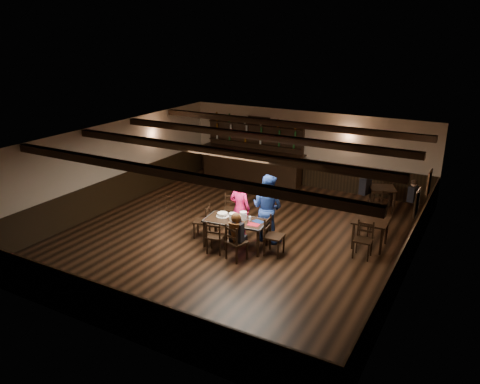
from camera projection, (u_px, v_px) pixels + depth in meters
The scene contains 25 objects.
ground at pixel (238, 235), 12.93m from camera, with size 10.00×10.00×0.00m, color black.
room_shell at pixel (239, 175), 12.38m from camera, with size 9.02×10.02×2.71m.
dining_table at pixel (236, 223), 12.04m from camera, with size 1.68×0.98×0.75m.
chair_near_left at pixel (215, 235), 11.72m from camera, with size 0.48×0.46×0.87m.
chair_near_right at pixel (234, 240), 11.35m from camera, with size 0.54×0.53×0.94m.
chair_end_left at pixel (204, 219), 12.66m from camera, with size 0.51×0.52×0.90m.
chair_end_right at pixel (271, 233), 11.69m from camera, with size 0.47×0.49×0.99m.
chair_far_pushed at pixel (231, 206), 13.65m from camera, with size 0.54×0.53×0.87m.
woman_pink at pixel (240, 208), 12.64m from camera, with size 0.59×0.38×1.61m, color #F41E94.
man_blue at pixel (267, 208), 12.36m from camera, with size 0.89×0.70×1.84m, color navy.
seated_person at pixel (236, 229), 11.29m from camera, with size 0.33×0.50×0.81m.
cake at pixel (222, 215), 12.23m from camera, with size 0.33×0.33×0.10m.
plate_stack_a at pixel (233, 216), 12.00m from camera, with size 0.19×0.19×0.18m, color white.
plate_stack_b at pixel (243, 216), 11.99m from camera, with size 0.18×0.18×0.22m, color white.
tea_light at pixel (238, 218), 12.05m from camera, with size 0.05×0.05×0.06m.
salt_shaker at pixel (249, 221), 11.83m from camera, with size 0.03×0.03×0.09m, color silver.
pepper_shaker at pixel (248, 221), 11.80m from camera, with size 0.04×0.04×0.10m, color #A5A8AD.
drink_glass at pixel (250, 218), 11.98m from camera, with size 0.07×0.07×0.10m, color silver.
menu_red at pixel (254, 224), 11.73m from camera, with size 0.30×0.21×0.00m, color maroon.
menu_blue at pixel (258, 221), 11.91m from camera, with size 0.29×0.20×0.00m, color #0F204B.
bar_counter at pixel (252, 160), 17.51m from camera, with size 4.08×0.70×2.20m.
back_table_a at pixel (371, 223), 12.05m from camera, with size 0.89×0.89×0.75m.
back_table_b at pixel (382, 191), 14.51m from camera, with size 0.96×0.96×0.75m.
bg_patron_left at pixel (366, 182), 14.62m from camera, with size 0.32×0.43×0.79m.
bg_patron_right at pixel (413, 191), 14.02m from camera, with size 0.27×0.37×0.68m.
Camera 1 is at (5.80, -10.29, 5.40)m, focal length 35.00 mm.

